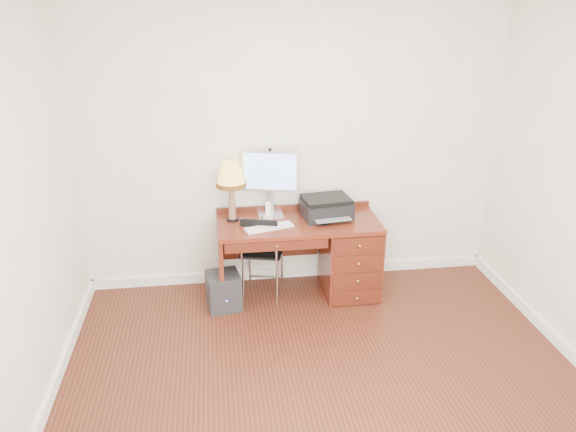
{
  "coord_description": "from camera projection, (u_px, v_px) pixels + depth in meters",
  "views": [
    {
      "loc": [
        -0.75,
        -3.34,
        2.73
      ],
      "look_at": [
        -0.13,
        1.2,
        0.89
      ],
      "focal_mm": 35.0,
      "sensor_mm": 36.0,
      "label": 1
    }
  ],
  "objects": [
    {
      "name": "chair",
      "position": [
        263.0,
        247.0,
        5.28
      ],
      "size": [
        0.47,
        0.47,
        0.82
      ],
      "rotation": [
        0.0,
        0.0,
        -0.26
      ],
      "color": "black",
      "rests_on": "ground"
    },
    {
      "name": "room_shell",
      "position": [
        312.0,
        332.0,
        4.74
      ],
      "size": [
        4.0,
        4.0,
        4.0
      ],
      "color": "white",
      "rests_on": "ground"
    },
    {
      "name": "mouse_pad",
      "position": [
        322.0,
        220.0,
        5.18
      ],
      "size": [
        0.21,
        0.21,
        0.04
      ],
      "color": "black",
      "rests_on": "desk"
    },
    {
      "name": "equipment_box",
      "position": [
        223.0,
        291.0,
        5.16
      ],
      "size": [
        0.33,
        0.33,
        0.34
      ],
      "primitive_type": "cube",
      "rotation": [
        0.0,
        0.0,
        0.16
      ],
      "color": "black",
      "rests_on": "ground"
    },
    {
      "name": "pen_cup",
      "position": [
        338.0,
        210.0,
        5.32
      ],
      "size": [
        0.08,
        0.08,
        0.1
      ],
      "primitive_type": "cylinder",
      "color": "black",
      "rests_on": "desk"
    },
    {
      "name": "desk",
      "position": [
        331.0,
        252.0,
        5.36
      ],
      "size": [
        1.5,
        0.67,
        0.75
      ],
      "color": "maroon",
      "rests_on": "ground"
    },
    {
      "name": "ground",
      "position": [
        326.0,
        385.0,
        4.18
      ],
      "size": [
        4.0,
        4.0,
        0.0
      ],
      "primitive_type": "plane",
      "color": "#3A170D",
      "rests_on": "ground"
    },
    {
      "name": "phone",
      "position": [
        268.0,
        215.0,
        5.19
      ],
      "size": [
        0.1,
        0.1,
        0.18
      ],
      "rotation": [
        0.0,
        0.0,
        -0.23
      ],
      "color": "white",
      "rests_on": "desk"
    },
    {
      "name": "leg_lamp",
      "position": [
        231.0,
        178.0,
        5.06
      ],
      "size": [
        0.27,
        0.27,
        0.56
      ],
      "color": "black",
      "rests_on": "desk"
    },
    {
      "name": "printer",
      "position": [
        326.0,
        207.0,
        5.26
      ],
      "size": [
        0.48,
        0.4,
        0.2
      ],
      "rotation": [
        0.0,
        0.0,
        0.13
      ],
      "color": "black",
      "rests_on": "desk"
    },
    {
      "name": "monitor",
      "position": [
        269.0,
        175.0,
        5.23
      ],
      "size": [
        0.53,
        0.23,
        0.62
      ],
      "rotation": [
        0.0,
        0.0,
        -0.24
      ],
      "color": "silver",
      "rests_on": "desk"
    },
    {
      "name": "keyboard",
      "position": [
        269.0,
        227.0,
        5.03
      ],
      "size": [
        0.46,
        0.25,
        0.02
      ],
      "primitive_type": "cube",
      "rotation": [
        0.0,
        0.0,
        0.29
      ],
      "color": "white",
      "rests_on": "desk"
    }
  ]
}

